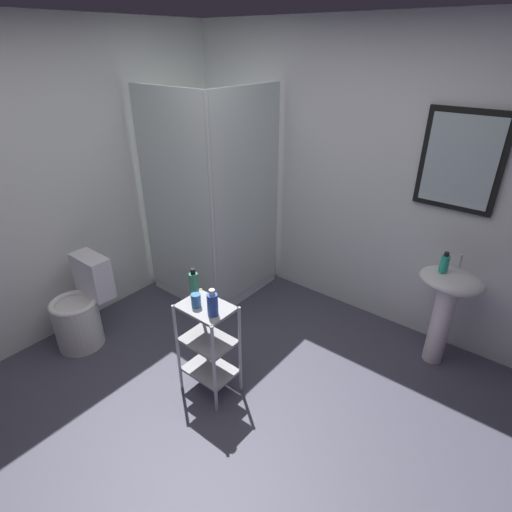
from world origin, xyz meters
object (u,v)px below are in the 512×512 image
Objects in this scene: shampoo_bottle_blue at (213,304)px; rinse_cup at (196,300)px; toilet at (81,310)px; hand_soap_bottle at (444,263)px; storage_cart at (208,342)px; body_wash_bottle_green at (194,285)px; shower_stall at (214,250)px; pedestal_sink at (447,299)px.

rinse_cup is at bearing -179.45° from shampoo_bottle_blue.
hand_soap_bottle reaches higher than toilet.
rinse_cup is (1.17, 0.23, 0.47)m from toilet.
shampoo_bottle_blue is 0.16m from rinse_cup.
toilet is 1.03× the size of storage_cart.
body_wash_bottle_green reaches higher than rinse_cup.
shower_stall reaches higher than storage_cart.
pedestal_sink is at bearing 48.51° from rinse_cup.
shower_stall is 1.51m from shampoo_bottle_blue.
rinse_cup is at bearing -144.17° from storage_cart.
shower_stall is 2.63× the size of toilet.
toilet is at bearing -145.64° from hand_soap_bottle.
shower_stall is at bearing 128.32° from body_wash_bottle_green.
hand_soap_bottle is (-0.07, -0.03, 0.30)m from pedestal_sink.
hand_soap_bottle is at bearing 34.36° from toilet.
toilet is 1.26m from storage_cart.
shower_stall is at bearing 129.35° from rinse_cup.
storage_cart is 1.79m from hand_soap_bottle.
hand_soap_bottle is at bearing -155.20° from pedestal_sink.
pedestal_sink reaches higher than toilet.
shampoo_bottle_blue is 2.02× the size of rinse_cup.
toilet is at bearing -145.89° from pedestal_sink.
hand_soap_bottle reaches higher than pedestal_sink.
rinse_cup reaches higher than toilet.
hand_soap_bottle is 0.83× the size of shampoo_bottle_blue.
body_wash_bottle_green is at bearing 166.85° from storage_cart.
pedestal_sink is 5.11× the size of hand_soap_bottle.
body_wash_bottle_green is 0.12m from rinse_cup.
hand_soap_bottle reaches higher than body_wash_bottle_green.
shampoo_bottle_blue is (-1.01, -1.36, -0.06)m from hand_soap_bottle.
shampoo_bottle_blue is 0.25m from body_wash_bottle_green.
pedestal_sink is at bearing 45.19° from body_wash_bottle_green.
hand_soap_bottle is (2.03, 0.30, 0.42)m from shower_stall.
storage_cart is at bearing -13.15° from body_wash_bottle_green.
storage_cart is 0.36m from rinse_cup.
shampoo_bottle_blue is at bearing -46.02° from shower_stall.
hand_soap_bottle is (1.12, 1.33, 0.44)m from storage_cart.
storage_cart is 0.40m from shampoo_bottle_blue.
toilet is (-0.30, -1.29, -0.15)m from shower_stall.
pedestal_sink is at bearing 24.80° from hand_soap_bottle.
shampoo_bottle_blue is (0.10, -0.03, 0.39)m from storage_cart.
shampoo_bottle_blue is 0.84× the size of body_wash_bottle_green.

